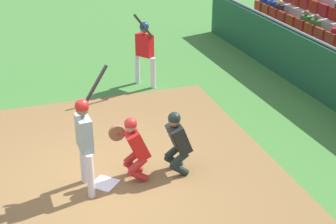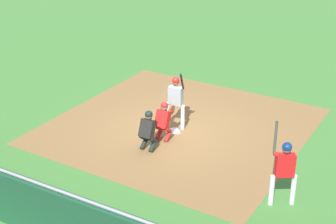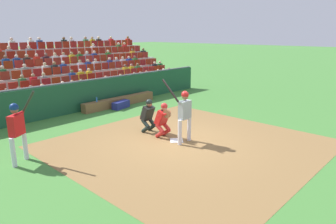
# 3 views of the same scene
# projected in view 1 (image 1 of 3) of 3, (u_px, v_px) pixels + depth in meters

# --- Properties ---
(ground_plane) EXTENTS (160.00, 160.00, 0.00)m
(ground_plane) POSITION_uv_depth(u_px,v_px,m) (105.00, 184.00, 9.33)
(ground_plane) COLOR #3F7933
(infield_dirt_patch) EXTENTS (8.20, 8.04, 0.01)m
(infield_dirt_patch) POSITION_uv_depth(u_px,v_px,m) (78.00, 189.00, 9.18)
(infield_dirt_patch) COLOR brown
(infield_dirt_patch) RESTS_ON ground_plane
(home_plate_marker) EXTENTS (0.62, 0.62, 0.02)m
(home_plate_marker) POSITION_uv_depth(u_px,v_px,m) (105.00, 183.00, 9.32)
(home_plate_marker) COLOR white
(home_plate_marker) RESTS_ON infield_dirt_patch
(batter_at_plate) EXTENTS (0.84, 0.72, 2.19)m
(batter_at_plate) POSITION_uv_depth(u_px,v_px,m) (85.00, 134.00, 8.73)
(batter_at_plate) COLOR silver
(batter_at_plate) RESTS_ON ground_plane
(catcher_crouching) EXTENTS (0.46, 0.71, 1.29)m
(catcher_crouching) POSITION_uv_depth(u_px,v_px,m) (134.00, 144.00, 9.23)
(catcher_crouching) COLOR #B22320
(catcher_crouching) RESTS_ON ground_plane
(home_plate_umpire) EXTENTS (0.47, 0.46, 1.30)m
(home_plate_umpire) POSITION_uv_depth(u_px,v_px,m) (177.00, 140.00, 9.42)
(home_plate_umpire) COLOR black
(home_plate_umpire) RESTS_ON ground_plane
(on_deck_batter) EXTENTS (0.78, 0.65, 2.11)m
(on_deck_batter) POSITION_uv_depth(u_px,v_px,m) (145.00, 47.00, 13.26)
(on_deck_batter) COLOR silver
(on_deck_batter) RESTS_ON ground_plane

